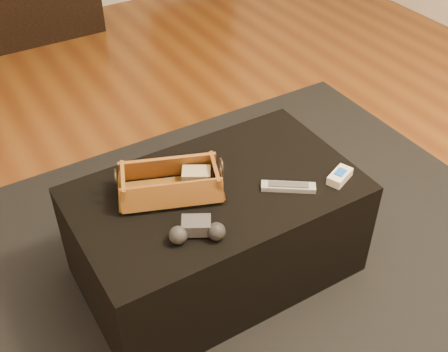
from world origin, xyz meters
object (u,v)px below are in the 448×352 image
ottoman (217,231)px  silver_remote (288,187)px  cream_gadget (340,176)px  wicker_basket (170,184)px  game_controller (197,230)px  tv_remote (166,191)px

ottoman → silver_remote: bearing=-31.9°
silver_remote → cream_gadget: 0.19m
ottoman → wicker_basket: wicker_basket is taller
wicker_basket → game_controller: size_ratio=2.11×
ottoman → cream_gadget: 0.49m
wicker_basket → silver_remote: size_ratio=2.20×
game_controller → silver_remote: bearing=6.1°
wicker_basket → tv_remote: bearing=-164.1°
tv_remote → game_controller: bearing=-75.7°
tv_remote → wicker_basket: bearing=30.9°
silver_remote → cream_gadget: (0.18, -0.05, 0.01)m
tv_remote → silver_remote: 0.42m
ottoman → wicker_basket: bearing=158.9°
tv_remote → game_controller: (-0.00, -0.22, 0.01)m
ottoman → game_controller: size_ratio=5.38×
ottoman → game_controller: game_controller is taller
tv_remote → silver_remote: bearing=-10.7°
silver_remote → cream_gadget: cream_gadget is taller
wicker_basket → game_controller: (-0.02, -0.23, -0.01)m
ottoman → game_controller: bearing=-134.6°
game_controller → silver_remote: 0.39m
ottoman → wicker_basket: 0.30m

